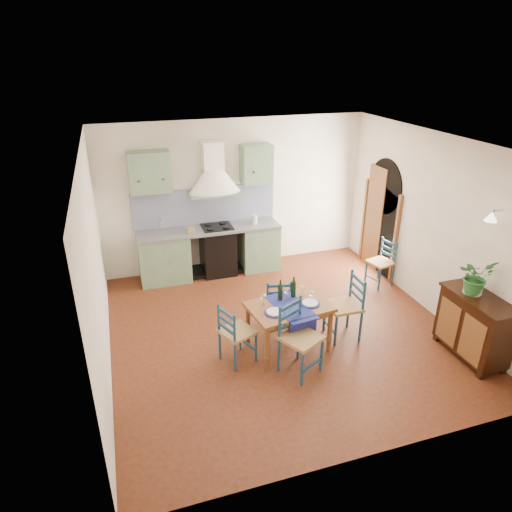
{
  "coord_description": "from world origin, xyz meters",
  "views": [
    {
      "loc": [
        -2.14,
        -5.47,
        3.93
      ],
      "look_at": [
        -0.3,
        0.3,
        1.14
      ],
      "focal_mm": 32.0,
      "sensor_mm": 36.0,
      "label": 1
    }
  ],
  "objects_px": {
    "chair_near": "(299,337)",
    "potted_plant": "(476,277)",
    "dining_table": "(290,310)",
    "sideboard": "(474,325)"
  },
  "relations": [
    {
      "from": "sideboard",
      "to": "potted_plant",
      "type": "xyz_separation_m",
      "value": [
        -0.03,
        0.13,
        0.67
      ]
    },
    {
      "from": "dining_table",
      "to": "potted_plant",
      "type": "distance_m",
      "value": 2.49
    },
    {
      "from": "dining_table",
      "to": "sideboard",
      "type": "bearing_deg",
      "value": -21.77
    },
    {
      "from": "dining_table",
      "to": "potted_plant",
      "type": "height_order",
      "value": "potted_plant"
    },
    {
      "from": "dining_table",
      "to": "potted_plant",
      "type": "xyz_separation_m",
      "value": [
        2.3,
        -0.8,
        0.56
      ]
    },
    {
      "from": "chair_near",
      "to": "sideboard",
      "type": "relative_size",
      "value": 0.94
    },
    {
      "from": "chair_near",
      "to": "potted_plant",
      "type": "bearing_deg",
      "value": -7.44
    },
    {
      "from": "chair_near",
      "to": "potted_plant",
      "type": "xyz_separation_m",
      "value": [
        2.35,
        -0.31,
        0.67
      ]
    },
    {
      "from": "chair_near",
      "to": "potted_plant",
      "type": "relative_size",
      "value": 2.03
    },
    {
      "from": "sideboard",
      "to": "potted_plant",
      "type": "bearing_deg",
      "value": 100.89
    }
  ]
}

